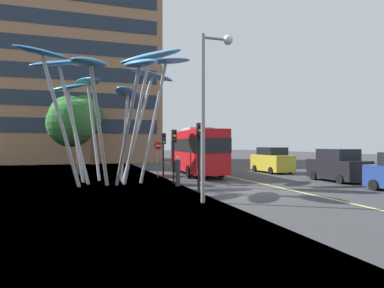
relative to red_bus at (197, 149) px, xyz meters
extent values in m
cube|color=#38383A|center=(-0.81, -10.43, -2.12)|extent=(120.00, 240.00, 0.10)
cube|color=#9E998E|center=(-11.08, -10.43, -2.10)|extent=(16.00, 240.00, 0.05)
cube|color=#E0D666|center=(1.92, -10.43, -2.08)|extent=(0.16, 144.00, 0.01)
cube|color=red|center=(0.00, 0.00, -0.12)|extent=(3.26, 9.85, 3.20)
cube|color=black|center=(0.00, 0.00, 0.33)|extent=(3.30, 9.95, 1.03)
cube|color=yellow|center=(0.38, 4.76, 1.18)|extent=(1.38, 0.21, 0.36)
cube|color=#B2B2B7|center=(0.00, 0.00, 1.60)|extent=(2.14, 3.53, 0.24)
cylinder|color=black|center=(1.48, 2.89, -1.59)|extent=(0.36, 0.98, 0.96)
cylinder|color=black|center=(-1.01, 3.09, -1.59)|extent=(0.36, 0.98, 0.96)
cylinder|color=black|center=(1.03, -2.76, -1.59)|extent=(0.36, 0.98, 0.96)
cylinder|color=black|center=(-1.46, -2.56, -1.59)|extent=(0.36, 0.98, 0.96)
cylinder|color=#9EA0A5|center=(-4.48, -4.64, 1.88)|extent=(1.85, 0.36, 7.93)
ellipsoid|color=#4299E0|center=(-3.66, -4.71, 5.82)|extent=(3.28, 1.43, 0.64)
cylinder|color=#9EA0A5|center=(-5.30, -3.52, 1.57)|extent=(2.40, 1.34, 7.34)
ellipsoid|color=#4CA3E5|center=(-4.23, -2.98, 5.20)|extent=(3.82, 2.77, 0.70)
cylinder|color=#9EA0A5|center=(-6.06, -2.30, 1.02)|extent=(0.88, 1.53, 6.23)
ellipsoid|color=#4CA3E5|center=(-5.75, -1.67, 4.12)|extent=(2.69, 3.37, 0.79)
cylinder|color=#9EA0A5|center=(-8.13, -1.42, 1.45)|extent=(1.00, 2.39, 7.10)
ellipsoid|color=#4CA3E5|center=(-8.50, -0.35, 4.97)|extent=(2.46, 4.02, 0.68)
cylinder|color=#9EA0A5|center=(-9.30, -2.65, 1.06)|extent=(1.28, 1.08, 6.29)
ellipsoid|color=#388EDB|center=(-9.80, -2.24, 4.18)|extent=(3.15, 2.88, 0.77)
cylinder|color=#9EA0A5|center=(-9.37, -4.21, 1.64)|extent=(1.96, 0.37, 7.46)
ellipsoid|color=#4299E0|center=(-10.25, -4.13, 5.34)|extent=(3.45, 1.75, 1.02)
cylinder|color=#9EA0A5|center=(-9.99, -5.85, 1.65)|extent=(2.19, 1.22, 7.50)
ellipsoid|color=#388EDB|center=(-10.95, -6.33, 5.37)|extent=(3.22, 2.56, 0.68)
cylinder|color=#9EA0A5|center=(-7.93, -6.24, 1.35)|extent=(1.29, 2.49, 6.91)
ellipsoid|color=#388EDB|center=(-8.45, -7.36, 4.77)|extent=(2.73, 3.93, 0.94)
cylinder|color=#9EA0A5|center=(-6.46, -7.10, 1.24)|extent=(1.08, 3.79, 6.73)
ellipsoid|color=#4CA3E5|center=(-6.04, -8.88, 4.56)|extent=(2.06, 3.31, 0.98)
cylinder|color=#9EA0A5|center=(-5.69, -5.53, 1.80)|extent=(1.65, 1.38, 7.79)
ellipsoid|color=#4CA3E5|center=(-5.01, -6.09, 5.67)|extent=(4.10, 3.69, 1.15)
cylinder|color=black|center=(-3.15, -9.73, -0.29)|extent=(0.12, 0.12, 3.57)
cube|color=black|center=(-3.15, -9.87, 1.10)|extent=(0.28, 0.24, 0.80)
sphere|color=#390706|center=(-3.15, -10.00, 1.36)|extent=(0.18, 0.18, 0.18)
sphere|color=orange|center=(-3.15, -10.00, 1.10)|extent=(0.18, 0.18, 0.18)
sphere|color=black|center=(-3.15, -10.00, 0.84)|extent=(0.18, 0.18, 0.18)
cylinder|color=black|center=(-3.36, -5.43, -0.37)|extent=(0.12, 0.12, 3.40)
cube|color=black|center=(-3.36, -5.57, 0.93)|extent=(0.28, 0.24, 0.80)
sphere|color=#390706|center=(-3.36, -5.70, 1.19)|extent=(0.18, 0.18, 0.18)
sphere|color=orange|center=(-3.36, -5.70, 0.93)|extent=(0.18, 0.18, 0.18)
sphere|color=black|center=(-3.36, -5.70, 0.67)|extent=(0.18, 0.18, 0.18)
cylinder|color=black|center=(-3.23, -2.00, -0.43)|extent=(0.12, 0.12, 3.29)
cube|color=black|center=(-3.23, -2.14, 0.82)|extent=(0.28, 0.24, 0.80)
sphere|color=#390706|center=(-3.23, -2.27, 1.08)|extent=(0.18, 0.18, 0.18)
sphere|color=#3A2707|center=(-3.23, -2.27, 0.82)|extent=(0.18, 0.18, 0.18)
sphere|color=green|center=(-3.23, -2.27, 0.56)|extent=(0.18, 0.18, 0.18)
cylinder|color=black|center=(6.05, -11.88, -1.77)|extent=(0.20, 0.60, 0.60)
cube|color=black|center=(7.40, -7.63, -1.26)|extent=(1.89, 4.14, 1.26)
cube|color=black|center=(7.40, -7.63, -0.27)|extent=(1.74, 2.28, 0.73)
cylinder|color=black|center=(8.35, -6.34, -1.77)|extent=(0.20, 0.60, 0.60)
cylinder|color=black|center=(6.45, -6.34, -1.77)|extent=(0.20, 0.60, 0.60)
cylinder|color=black|center=(8.35, -8.91, -1.77)|extent=(0.20, 0.60, 0.60)
cylinder|color=black|center=(6.45, -8.91, -1.77)|extent=(0.20, 0.60, 0.60)
cube|color=gold|center=(6.89, -0.15, -1.20)|extent=(1.85, 4.45, 1.38)
cube|color=black|center=(6.89, -0.15, -0.19)|extent=(1.70, 2.45, 0.65)
cylinder|color=black|center=(7.82, 1.22, -1.77)|extent=(0.20, 0.60, 0.60)
cylinder|color=black|center=(5.97, 1.22, -1.77)|extent=(0.20, 0.60, 0.60)
cylinder|color=black|center=(7.82, -1.53, -1.77)|extent=(0.20, 0.60, 0.60)
cylinder|color=black|center=(5.97, -1.53, -1.77)|extent=(0.20, 0.60, 0.60)
cylinder|color=gray|center=(-3.94, -12.59, 1.53)|extent=(0.18, 0.18, 7.20)
cylinder|color=gray|center=(-3.36, -12.59, 4.98)|extent=(1.17, 0.12, 0.12)
sphere|color=silver|center=(-2.77, -12.59, 4.98)|extent=(0.44, 0.44, 0.44)
cylinder|color=brown|center=(-9.14, 2.95, -0.52)|extent=(0.37, 0.37, 3.11)
sphere|color=#2D6B2D|center=(-8.93, 2.95, 2.54)|extent=(3.16, 3.16, 3.16)
sphere|color=#2D6B2D|center=(-9.90, 3.56, 2.80)|extent=(3.25, 3.25, 3.25)
sphere|color=#2D6B2D|center=(-9.73, 2.32, 2.08)|extent=(3.79, 3.79, 3.79)
cylinder|color=brown|center=(-7.66, 16.86, -0.17)|extent=(0.45, 0.45, 3.79)
sphere|color=#286028|center=(-8.85, 16.18, 3.44)|extent=(2.96, 2.96, 2.96)
sphere|color=#286028|center=(-8.75, 15.96, 4.55)|extent=(3.32, 3.32, 3.32)
sphere|color=#286028|center=(-7.82, 17.26, 4.03)|extent=(2.88, 2.88, 2.88)
cylinder|color=#2D3342|center=(-3.44, -6.73, -1.64)|extent=(0.29, 0.29, 0.86)
cylinder|color=#333338|center=(-3.44, -6.73, -0.87)|extent=(0.34, 0.34, 0.68)
sphere|color=beige|center=(-3.44, -6.73, -0.42)|extent=(0.22, 0.22, 0.22)
cylinder|color=gray|center=(-3.49, -1.29, -0.74)|extent=(0.08, 0.08, 2.67)
cylinder|color=red|center=(-3.49, -1.32, 0.30)|extent=(0.60, 0.03, 0.60)
cube|color=white|center=(-3.49, -1.35, 0.30)|extent=(0.40, 0.04, 0.11)
cube|color=#936B4C|center=(-11.86, 26.06, 9.43)|extent=(26.38, 15.60, 23.00)
cube|color=#1E2838|center=(-11.86, 18.24, 2.69)|extent=(24.80, 0.08, 1.84)
cube|color=#1E2838|center=(-11.86, 18.24, 5.98)|extent=(24.80, 0.08, 1.84)
cube|color=#1E2838|center=(-11.86, 18.24, 9.26)|extent=(24.80, 0.08, 1.84)
cube|color=#1E2838|center=(-11.86, 18.24, 12.55)|extent=(24.80, 0.08, 1.84)
cube|color=#1E2838|center=(-11.86, 18.24, 15.83)|extent=(24.80, 0.08, 1.84)
camera|label=1|loc=(-8.81, -26.23, 0.42)|focal=31.79mm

